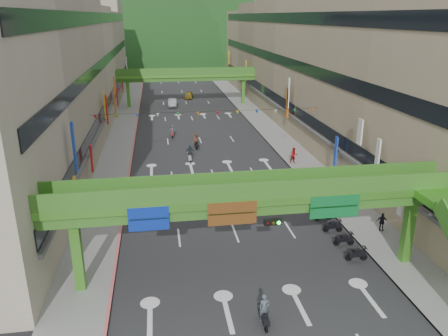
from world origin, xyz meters
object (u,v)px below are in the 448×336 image
at_px(scooter_rider_near, 264,311).
at_px(scooter_rider_mid, 197,141).
at_px(car_silver, 173,103).
at_px(pedestrian_red, 294,157).
at_px(overpass_near, 270,208).
at_px(car_yellow, 189,95).

bearing_deg(scooter_rider_near, scooter_rider_mid, 90.85).
distance_m(scooter_rider_mid, car_silver, 28.76).
relative_size(scooter_rider_near, pedestrian_red, 1.06).
relative_size(overpass_near, pedestrian_red, 14.95).
height_order(scooter_rider_near, scooter_rider_mid, scooter_rider_mid).
bearing_deg(car_yellow, scooter_rider_near, -81.10).
relative_size(scooter_rider_mid, car_silver, 0.46).
bearing_deg(pedestrian_red, scooter_rider_mid, 135.26).
bearing_deg(pedestrian_red, overpass_near, -119.04).
relative_size(overpass_near, car_yellow, 6.96).
bearing_deg(scooter_rider_near, overpass_near, 73.80).
height_order(scooter_rider_near, pedestrian_red, scooter_rider_near).
bearing_deg(scooter_rider_near, car_yellow, 88.98).
bearing_deg(car_silver, pedestrian_red, -68.13).
xyz_separation_m(car_silver, pedestrian_red, (12.61, -36.76, 0.20)).
bearing_deg(pedestrian_red, car_yellow, 93.53).
xyz_separation_m(scooter_rider_near, car_yellow, (1.28, 71.97, -0.23)).
bearing_deg(car_yellow, pedestrian_red, -68.94).
distance_m(overpass_near, car_yellow, 67.74).
xyz_separation_m(scooter_rider_mid, pedestrian_red, (10.66, -8.07, -0.13)).
xyz_separation_m(car_silver, car_yellow, (3.74, 8.23, -0.05)).
distance_m(scooter_rider_near, scooter_rider_mid, 35.05).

